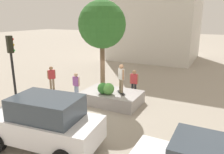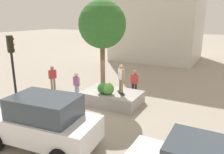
{
  "view_description": "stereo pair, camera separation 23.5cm",
  "coord_description": "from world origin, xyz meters",
  "px_view_note": "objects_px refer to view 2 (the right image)",
  "views": [
    {
      "loc": [
        -5.84,
        10.68,
        5.01
      ],
      "look_at": [
        -0.2,
        -0.37,
        1.62
      ],
      "focal_mm": 35.7,
      "sensor_mm": 36.0,
      "label": 1
    },
    {
      "loc": [
        -6.05,
        10.57,
        5.01
      ],
      "look_at": [
        -0.2,
        -0.37,
        1.62
      ],
      "focal_mm": 35.7,
      "sensor_mm": 36.0,
      "label": 2
    }
  ],
  "objects_px": {
    "plaza_tree": "(102,25)",
    "skateboarder": "(121,76)",
    "bystander_watching": "(134,81)",
    "sedan_parked": "(42,121)",
    "passerby_with_bag": "(77,83)",
    "traffic_light_corner": "(12,61)",
    "planter_ledge": "(112,97)",
    "pedestrian_crossing": "(53,76)",
    "skateboard": "(121,93)"
  },
  "relations": [
    {
      "from": "plaza_tree",
      "to": "bystander_watching",
      "type": "relative_size",
      "value": 3.07
    },
    {
      "from": "planter_ledge",
      "to": "passerby_with_bag",
      "type": "bearing_deg",
      "value": 1.74
    },
    {
      "from": "skateboard",
      "to": "plaza_tree",
      "type": "bearing_deg",
      "value": -11.33
    },
    {
      "from": "bystander_watching",
      "to": "planter_ledge",
      "type": "bearing_deg",
      "value": 71.53
    },
    {
      "from": "pedestrian_crossing",
      "to": "sedan_parked",
      "type": "bearing_deg",
      "value": 129.69
    },
    {
      "from": "planter_ledge",
      "to": "skateboarder",
      "type": "relative_size",
      "value": 2.04
    },
    {
      "from": "sedan_parked",
      "to": "bystander_watching",
      "type": "xyz_separation_m",
      "value": [
        -0.88,
        -7.16,
        -0.09
      ]
    },
    {
      "from": "skateboarder",
      "to": "bystander_watching",
      "type": "relative_size",
      "value": 0.97
    },
    {
      "from": "traffic_light_corner",
      "to": "bystander_watching",
      "type": "height_order",
      "value": "traffic_light_corner"
    },
    {
      "from": "pedestrian_crossing",
      "to": "plaza_tree",
      "type": "bearing_deg",
      "value": 178.64
    },
    {
      "from": "skateboard",
      "to": "sedan_parked",
      "type": "distance_m",
      "value": 5.31
    },
    {
      "from": "skateboarder",
      "to": "bystander_watching",
      "type": "height_order",
      "value": "skateboarder"
    },
    {
      "from": "plaza_tree",
      "to": "pedestrian_crossing",
      "type": "distance_m",
      "value": 5.47
    },
    {
      "from": "planter_ledge",
      "to": "pedestrian_crossing",
      "type": "bearing_deg",
      "value": -3.94
    },
    {
      "from": "passerby_with_bag",
      "to": "bystander_watching",
      "type": "xyz_separation_m",
      "value": [
        -3.14,
        -1.97,
        0.06
      ]
    },
    {
      "from": "skateboarder",
      "to": "bystander_watching",
      "type": "distance_m",
      "value": 2.07
    },
    {
      "from": "plaza_tree",
      "to": "pedestrian_crossing",
      "type": "xyz_separation_m",
      "value": [
        4.15,
        -0.1,
        -3.57
      ]
    },
    {
      "from": "planter_ledge",
      "to": "passerby_with_bag",
      "type": "xyz_separation_m",
      "value": [
        2.51,
        0.08,
        0.56
      ]
    },
    {
      "from": "skateboard",
      "to": "sedan_parked",
      "type": "xyz_separation_m",
      "value": [
        0.85,
        5.24,
        0.3
      ]
    },
    {
      "from": "planter_ledge",
      "to": "plaza_tree",
      "type": "xyz_separation_m",
      "value": [
        0.76,
        -0.24,
        4.18
      ]
    },
    {
      "from": "bystander_watching",
      "to": "plaza_tree",
      "type": "bearing_deg",
      "value": 49.98
    },
    {
      "from": "sedan_parked",
      "to": "bystander_watching",
      "type": "height_order",
      "value": "sedan_parked"
    },
    {
      "from": "passerby_with_bag",
      "to": "pedestrian_crossing",
      "type": "distance_m",
      "value": 2.43
    },
    {
      "from": "traffic_light_corner",
      "to": "bystander_watching",
      "type": "relative_size",
      "value": 2.42
    },
    {
      "from": "sedan_parked",
      "to": "passerby_with_bag",
      "type": "xyz_separation_m",
      "value": [
        2.26,
        -5.19,
        -0.16
      ]
    },
    {
      "from": "skateboarder",
      "to": "sedan_parked",
      "type": "distance_m",
      "value": 5.35
    },
    {
      "from": "skateboarder",
      "to": "passerby_with_bag",
      "type": "xyz_separation_m",
      "value": [
        3.11,
        0.04,
        -0.83
      ]
    },
    {
      "from": "plaza_tree",
      "to": "bystander_watching",
      "type": "height_order",
      "value": "plaza_tree"
    },
    {
      "from": "bystander_watching",
      "to": "skateboarder",
      "type": "bearing_deg",
      "value": 89.14
    },
    {
      "from": "planter_ledge",
      "to": "plaza_tree",
      "type": "relative_size",
      "value": 0.65
    },
    {
      "from": "plaza_tree",
      "to": "passerby_with_bag",
      "type": "bearing_deg",
      "value": 10.19
    },
    {
      "from": "skateboard",
      "to": "passerby_with_bag",
      "type": "bearing_deg",
      "value": 0.79
    },
    {
      "from": "skateboard",
      "to": "skateboarder",
      "type": "relative_size",
      "value": 0.44
    },
    {
      "from": "skateboard",
      "to": "bystander_watching",
      "type": "distance_m",
      "value": 1.94
    },
    {
      "from": "sedan_parked",
      "to": "bystander_watching",
      "type": "bearing_deg",
      "value": -97.0
    },
    {
      "from": "skateboarder",
      "to": "pedestrian_crossing",
      "type": "distance_m",
      "value": 5.57
    },
    {
      "from": "plaza_tree",
      "to": "skateboarder",
      "type": "distance_m",
      "value": 3.12
    },
    {
      "from": "sedan_parked",
      "to": "traffic_light_corner",
      "type": "distance_m",
      "value": 4.38
    },
    {
      "from": "skateboarder",
      "to": "passerby_with_bag",
      "type": "bearing_deg",
      "value": 0.79
    },
    {
      "from": "skateboard",
      "to": "pedestrian_crossing",
      "type": "distance_m",
      "value": 5.52
    },
    {
      "from": "plaza_tree",
      "to": "traffic_light_corner",
      "type": "xyz_separation_m",
      "value": [
        3.11,
        3.76,
        -1.72
      ]
    },
    {
      "from": "traffic_light_corner",
      "to": "sedan_parked",
      "type": "bearing_deg",
      "value": 154.25
    },
    {
      "from": "skateboard",
      "to": "passerby_with_bag",
      "type": "relative_size",
      "value": 0.45
    },
    {
      "from": "sedan_parked",
      "to": "traffic_light_corner",
      "type": "height_order",
      "value": "traffic_light_corner"
    },
    {
      "from": "skateboard",
      "to": "traffic_light_corner",
      "type": "bearing_deg",
      "value": 38.0
    },
    {
      "from": "passerby_with_bag",
      "to": "traffic_light_corner",
      "type": "bearing_deg",
      "value": 68.56
    },
    {
      "from": "planter_ledge",
      "to": "passerby_with_bag",
      "type": "height_order",
      "value": "passerby_with_bag"
    },
    {
      "from": "traffic_light_corner",
      "to": "planter_ledge",
      "type": "bearing_deg",
      "value": -137.64
    },
    {
      "from": "skateboard",
      "to": "traffic_light_corner",
      "type": "height_order",
      "value": "traffic_light_corner"
    },
    {
      "from": "passerby_with_bag",
      "to": "sedan_parked",
      "type": "bearing_deg",
      "value": 113.54
    }
  ]
}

